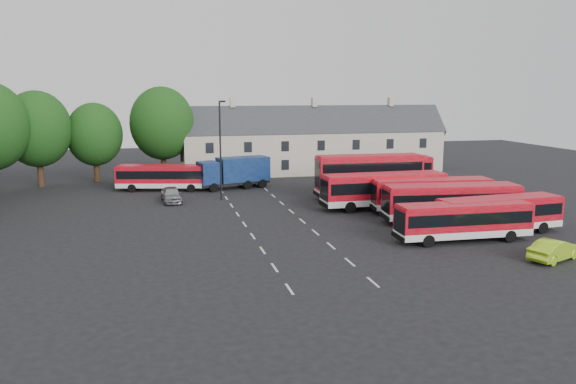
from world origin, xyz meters
The scene contains 16 objects.
ground centered at (0.00, 0.00, 0.00)m, with size 140.00×140.00×0.00m, color black.
lane_markings centered at (2.50, 2.00, 0.01)m, with size 5.15×33.80×0.01m.
treeline centered at (-20.74, 19.36, 6.68)m, with size 29.92×32.59×12.01m.
terrace_houses centered at (14.00, 30.00, 3.86)m, with size 35.70×7.13×10.06m.
bus_row_a centered at (14.85, -7.03, 1.71)m, with size 10.14×2.64×2.85m.
bus_row_b centered at (18.78, -5.63, 1.73)m, with size 10.30×3.07×2.87m.
bus_row_c centered at (17.05, -1.36, 1.94)m, with size 11.63×3.80×3.23m.
bus_row_d centered at (17.36, 2.75, 1.86)m, with size 11.15×3.59×3.10m.
bus_row_e centered at (13.79, 5.30, 2.00)m, with size 11.80×2.83×3.33m.
bus_dd_south centered at (14.35, 10.53, 2.56)m, with size 11.04×2.87×4.50m.
bus_dd_north centered at (17.05, 12.61, 2.30)m, with size 10.02×3.39×4.03m.
bus_north centered at (-6.24, 20.01, 1.72)m, with size 10.39×4.51×2.87m.
box_truck centered at (1.70, 19.59, 1.98)m, with size 8.43×4.41×3.53m.
silver_car centered at (-5.59, 13.14, 0.77)m, with size 1.81×4.50×1.53m, color #A5A8AC.
lime_car centered at (18.20, -12.68, 0.70)m, with size 1.48×4.26×1.40m, color #A2D821.
lamppost centered at (-0.58, 13.16, 5.35)m, with size 0.70×0.41×10.02m.
Camera 1 is at (-7.03, -43.11, 10.94)m, focal length 35.00 mm.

